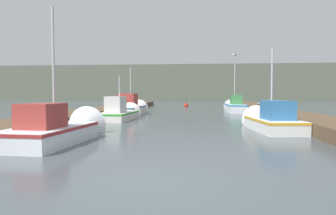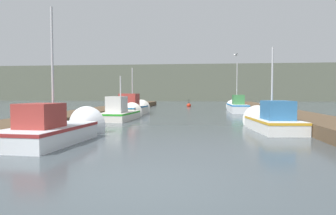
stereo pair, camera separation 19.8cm
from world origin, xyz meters
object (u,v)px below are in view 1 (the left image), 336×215
Objects in this scene: mooring_piling_1 at (237,103)px; fishing_boat_3 at (132,108)px; fishing_boat_2 at (121,113)px; fishing_boat_0 at (61,129)px; seagull_1 at (234,55)px; mooring_piling_0 at (259,110)px; fishing_boat_1 at (270,121)px; fishing_boat_4 at (234,106)px; channel_buoy at (186,105)px.

fishing_boat_3 is at bearing -130.99° from mooring_piling_1.
mooring_piling_1 is (9.15, 15.11, 0.16)m from fishing_boat_2.
fishing_boat_0 is at bearing -85.92° from fishing_boat_2.
fishing_boat_2 is 7.89m from seagull_1.
seagull_1 is (6.97, 8.59, 3.56)m from fishing_boat_0.
mooring_piling_0 is 0.88× the size of mooring_piling_1.
fishing_boat_1 is at bearing -44.65° from fishing_boat_3.
fishing_boat_4 is (8.03, 17.31, 0.07)m from fishing_boat_0.
seagull_1 reaches higher than fishing_boat_1.
fishing_boat_4 reaches higher than fishing_boat_2.
fishing_boat_2 is at bearing -100.90° from channel_buoy.
fishing_boat_1 is at bearing 29.74° from fishing_boat_0.
fishing_boat_4 is 10.41m from channel_buoy.
channel_buoy is at bearing 82.69° from fishing_boat_2.
fishing_boat_3 is 9.48m from fishing_boat_4.
mooring_piling_1 is (1.07, 19.80, 0.14)m from fishing_boat_1.
fishing_boat_1 is 8.01× the size of seagull_1.
fishing_boat_0 reaches higher than mooring_piling_1.
channel_buoy is (3.74, 13.76, -0.34)m from fishing_boat_3.
seagull_1 is at bearing 3.58° from fishing_boat_2.
fishing_boat_2 is 18.36m from channel_buoy.
fishing_boat_3 reaches higher than mooring_piling_0.
fishing_boat_2 is 9.48m from mooring_piling_0.
mooring_piling_1 is (9.42, 10.84, 0.07)m from fishing_boat_3.
mooring_piling_0 is at bearing -90.27° from mooring_piling_1.
fishing_boat_0 is 1.13× the size of fishing_boat_1.
fishing_boat_4 is 6.28× the size of mooring_piling_0.
mooring_piling_0 is at bearing -69.87° from channel_buoy.
fishing_boat_0 is at bearing -110.95° from mooring_piling_1.
fishing_boat_4 is at bearing 99.30° from mooring_piling_0.
channel_buoy is (-4.64, 9.31, -0.32)m from fishing_boat_4.
fishing_boat_3 is at bearing -152.39° from fishing_boat_4.
mooring_piling_1 is at bearing 72.80° from fishing_boat_0.
fishing_boat_2 is 4.53× the size of channel_buoy.
fishing_boat_4 reaches higher than mooring_piling_0.
mooring_piling_1 is at bearing 62.38° from fishing_boat_2.
fishing_boat_4 is at bearing 84.32° from fishing_boat_1.
fishing_boat_3 is (-0.27, 4.27, 0.09)m from fishing_boat_2.
seagull_1 reaches higher than mooring_piling_1.
fishing_boat_4 is at bearing 30.29° from fishing_boat_3.
mooring_piling_1 is (9.08, 23.70, 0.16)m from fishing_boat_0.
channel_buoy is (-5.68, 2.92, -0.41)m from mooring_piling_1.
mooring_piling_1 is at bearing -27.16° from channel_buoy.
fishing_boat_1 is 23.18m from channel_buoy.
mooring_piling_0 is at bearing 20.04° from fishing_boat_2.
fishing_boat_0 is at bearing -86.12° from fishing_boat_3.
fishing_boat_0 is 0.82× the size of fishing_boat_4.
channel_buoy is (3.40, 26.62, -0.26)m from fishing_boat_0.
fishing_boat_2 is 4.15× the size of mooring_piling_1.
fishing_boat_1 is 4.40× the size of channel_buoy.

